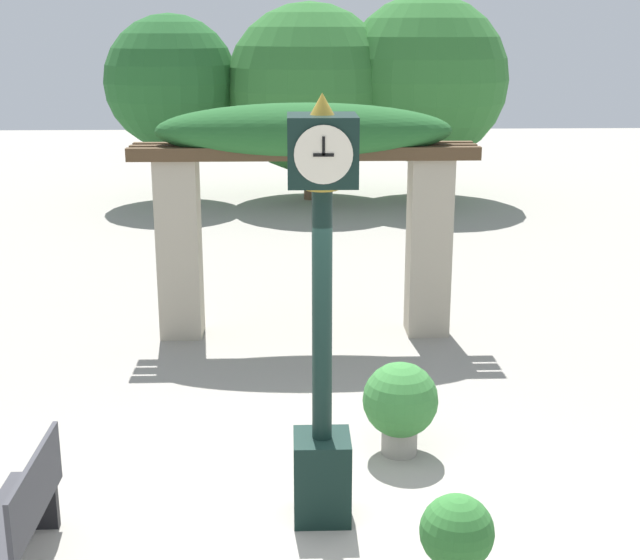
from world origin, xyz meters
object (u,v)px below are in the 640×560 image
object	(u,v)px
pedestal_clock	(322,323)
potted_plant_near_left	(456,538)
potted_plant_near_right	(400,403)
park_bench	(21,515)

from	to	relation	value
pedestal_clock	potted_plant_near_left	size ratio (longest dim) A/B	4.42
potted_plant_near_right	park_bench	size ratio (longest dim) A/B	0.69
park_bench	potted_plant_near_right	bearing A→B (deg)	119.82
potted_plant_near_left	park_bench	world-z (taller)	park_bench
potted_plant_near_left	potted_plant_near_right	distance (m)	2.27
pedestal_clock	park_bench	world-z (taller)	pedestal_clock
pedestal_clock	park_bench	bearing A→B (deg)	-164.64
potted_plant_near_left	park_bench	xyz separation A→B (m)	(-3.22, 0.50, -0.05)
pedestal_clock	potted_plant_near_right	xyz separation A→B (m)	(0.79, 1.14, -1.20)
potted_plant_near_left	park_bench	distance (m)	3.26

